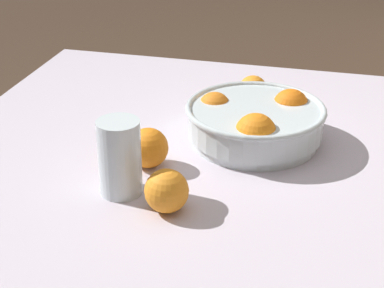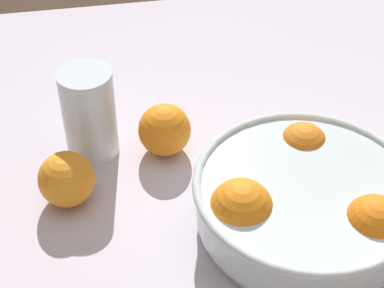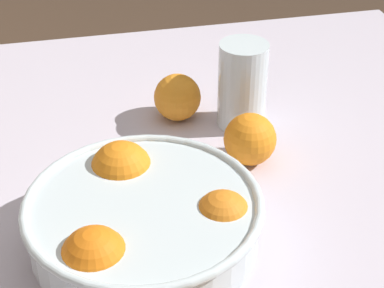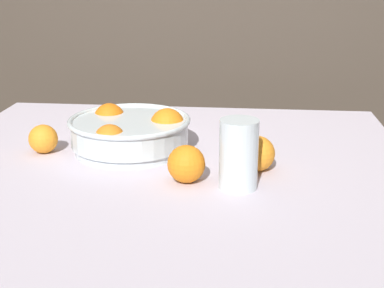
{
  "view_description": "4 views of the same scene",
  "coord_description": "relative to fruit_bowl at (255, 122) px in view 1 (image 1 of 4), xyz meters",
  "views": [
    {
      "loc": [
        1.1,
        0.28,
        1.38
      ],
      "look_at": [
        0.03,
        0.01,
        0.82
      ],
      "focal_mm": 60.0,
      "sensor_mm": 36.0,
      "label": 1
    },
    {
      "loc": [
        0.15,
        0.64,
        1.41
      ],
      "look_at": [
        0.03,
        0.0,
        0.84
      ],
      "focal_mm": 60.0,
      "sensor_mm": 36.0,
      "label": 2
    },
    {
      "loc": [
        -0.68,
        0.18,
        1.33
      ],
      "look_at": [
        0.01,
        0.03,
        0.85
      ],
      "focal_mm": 60.0,
      "sensor_mm": 36.0,
      "label": 3
    },
    {
      "loc": [
        0.17,
        -1.08,
        1.2
      ],
      "look_at": [
        0.06,
        0.03,
        0.82
      ],
      "focal_mm": 50.0,
      "sensor_mm": 36.0,
      "label": 4
    }
  ],
  "objects": [
    {
      "name": "fruit_bowl",
      "position": [
        0.0,
        0.0,
        0.0
      ],
      "size": [
        0.29,
        0.29,
        0.1
      ],
      "color": "silver",
      "rests_on": "dining_table"
    },
    {
      "name": "orange_loose_aside",
      "position": [
        0.15,
        -0.18,
        -0.01
      ],
      "size": [
        0.08,
        0.08,
        0.08
      ],
      "primitive_type": "sphere",
      "color": "orange",
      "rests_on": "dining_table"
    },
    {
      "name": "orange_loose_front",
      "position": [
        0.3,
        -0.1,
        -0.01
      ],
      "size": [
        0.08,
        0.08,
        0.08
      ],
      "primitive_type": "sphere",
      "color": "orange",
      "rests_on": "dining_table"
    },
    {
      "name": "juice_glass",
      "position": [
        0.26,
        -0.2,
        0.02
      ],
      "size": [
        0.08,
        0.08,
        0.14
      ],
      "color": "#F4A314",
      "rests_on": "dining_table"
    },
    {
      "name": "orange_loose_near_bowl",
      "position": [
        -0.2,
        -0.04,
        -0.01
      ],
      "size": [
        0.07,
        0.07,
        0.07
      ],
      "primitive_type": "sphere",
      "color": "orange",
      "rests_on": "dining_table"
    },
    {
      "name": "dining_table",
      "position": [
        0.09,
        -0.11,
        -0.13
      ],
      "size": [
        1.11,
        1.06,
        0.77
      ],
      "color": "silver",
      "rests_on": "ground_plane"
    }
  ]
}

